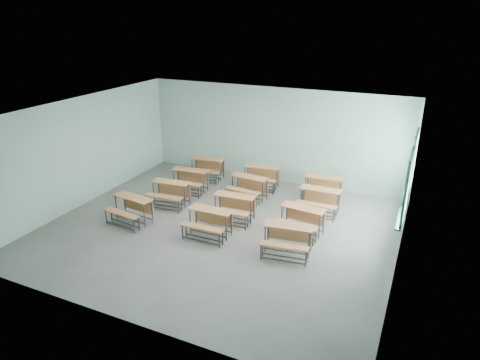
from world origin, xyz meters
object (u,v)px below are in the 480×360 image
Objects in this scene: desk_unit_r0c1 at (209,219)px; desk_unit_r1c2 at (301,217)px; desk_unit_r0c0 at (131,206)px; desk_unit_r3c1 at (261,174)px; desk_unit_r1c0 at (170,190)px; desk_unit_r0c2 at (287,236)px; desk_unit_r2c1 at (248,185)px; desk_unit_r3c2 at (323,185)px; desk_unit_r3c0 at (207,166)px; desk_unit_r1c1 at (233,204)px; desk_unit_r2c0 at (189,177)px; desk_unit_r2c2 at (319,198)px.

desk_unit_r0c1 is 2.40m from desk_unit_r1c2.
desk_unit_r0c0 and desk_unit_r3c1 have the same top height.
desk_unit_r1c0 is 0.98× the size of desk_unit_r3c1.
desk_unit_r0c2 is 3.36m from desk_unit_r2c1.
desk_unit_r2c1 is 1.01× the size of desk_unit_r3c2.
desk_unit_r3c0 is (0.31, 3.75, 0.00)m from desk_unit_r0c0.
desk_unit_r0c2 is at bearing -32.80° from desk_unit_r1c1.
desk_unit_r3c2 is at bearing -9.48° from desk_unit_r3c1.
desk_unit_r3c2 is (2.09, -0.09, 0.00)m from desk_unit_r3c1.
desk_unit_r1c2 is at bearing -21.97° from desk_unit_r2c0.
desk_unit_r3c0 is at bearing 131.41° from desk_unit_r0c2.
desk_unit_r2c0 is at bearing 146.48° from desk_unit_r1c1.
desk_unit_r3c1 is at bearing 112.73° from desk_unit_r0c2.
desk_unit_r2c2 is at bearing 3.63° from desk_unit_r2c1.
desk_unit_r1c2 is (4.11, -0.11, 0.00)m from desk_unit_r1c0.
desk_unit_r0c2 is 3.52m from desk_unit_r3c2.
desk_unit_r3c0 is at bearing 155.40° from desk_unit_r1c2.
desk_unit_r2c0 is 4.24m from desk_unit_r2c2.
desk_unit_r2c1 is at bearing -160.52° from desk_unit_r3c2.
desk_unit_r2c1 is (-0.20, 1.49, 0.00)m from desk_unit_r1c1.
desk_unit_r0c1 is at bearing -97.03° from desk_unit_r3c1.
desk_unit_r2c0 and desk_unit_r2c1 have the same top height.
desk_unit_r1c1 is 0.97× the size of desk_unit_r3c0.
desk_unit_r0c2 is 2.23m from desk_unit_r1c1.
desk_unit_r1c2 is 2.40m from desk_unit_r3c2.
desk_unit_r1c2 is at bearing 81.88° from desk_unit_r0c2.
desk_unit_r0c2 and desk_unit_r3c2 have the same top height.
desk_unit_r0c2 is 1.07× the size of desk_unit_r2c2.
desk_unit_r0c0 is at bearing -124.71° from desk_unit_r2c1.
desk_unit_r0c2 is at bearing -84.24° from desk_unit_r1c2.
desk_unit_r1c2 is 1.01× the size of desk_unit_r2c1.
desk_unit_r0c0 is 4.45m from desk_unit_r0c2.
desk_unit_r1c1 is at bearing -77.13° from desk_unit_r2c1.
desk_unit_r0c2 and desk_unit_r3c1 have the same top height.
desk_unit_r2c0 is 0.98× the size of desk_unit_r3c1.
desk_unit_r3c2 is at bearing 98.01° from desk_unit_r2c2.
desk_unit_r0c1 is 0.94× the size of desk_unit_r3c0.
desk_unit_r0c0 and desk_unit_r2c0 have the same top height.
desk_unit_r0c1 and desk_unit_r3c2 have the same top height.
desk_unit_r0c2 is 1.04× the size of desk_unit_r1c1.
desk_unit_r2c0 is at bearing 169.22° from desk_unit_r1c2.
desk_unit_r2c0 is at bearing -178.28° from desk_unit_r2c2.
desk_unit_r1c1 is at bearing 79.93° from desk_unit_r0c1.
desk_unit_r1c0 is at bearing -175.35° from desk_unit_r1c2.
desk_unit_r1c2 and desk_unit_r2c2 have the same top height.
desk_unit_r2c1 is (-2.14, 2.59, 0.00)m from desk_unit_r0c2.
desk_unit_r2c2 is (0.11, 1.42, 0.00)m from desk_unit_r1c2.
desk_unit_r0c1 is at bearing -66.53° from desk_unit_r3c0.
desk_unit_r0c1 is (2.32, 0.18, 0.00)m from desk_unit_r0c0.
desk_unit_r1c0 is 2.36m from desk_unit_r3c0.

